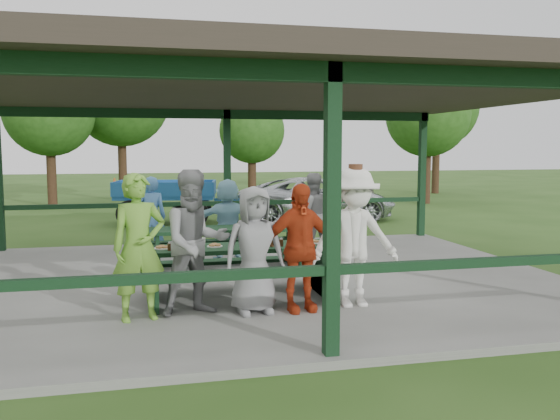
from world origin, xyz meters
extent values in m
plane|color=#294A17|center=(0.00, 0.00, 0.00)|extent=(90.00, 90.00, 0.00)
cube|color=slate|center=(0.00, 0.00, 0.05)|extent=(10.00, 8.00, 0.10)
cube|color=black|center=(0.00, -3.80, 1.60)|extent=(0.15, 0.15, 3.00)
cube|color=black|center=(0.00, 3.80, 1.60)|extent=(0.15, 0.15, 3.00)
cube|color=black|center=(4.80, 3.80, 1.60)|extent=(0.15, 0.15, 3.00)
cube|color=black|center=(-2.40, -3.80, 1.00)|extent=(4.65, 0.10, 0.10)
cube|color=black|center=(2.40, -3.80, 1.00)|extent=(4.65, 0.10, 0.10)
cube|color=black|center=(-2.40, 3.80, 1.00)|extent=(4.65, 0.10, 0.10)
cube|color=black|center=(2.40, 3.80, 1.00)|extent=(4.65, 0.10, 0.10)
cube|color=black|center=(0.00, -3.80, 3.00)|extent=(9.80, 0.15, 0.20)
cube|color=black|center=(0.00, 3.80, 3.00)|extent=(9.80, 0.15, 0.20)
cube|color=#312A23|center=(0.00, 0.00, 3.22)|extent=(10.60, 8.60, 0.24)
cube|color=black|center=(-0.54, -1.20, 0.82)|extent=(2.74, 0.75, 0.06)
cube|color=black|center=(-0.54, -1.75, 0.53)|extent=(2.74, 0.28, 0.05)
cube|color=black|center=(-0.54, -0.65, 0.53)|extent=(2.74, 0.28, 0.05)
cube|color=black|center=(-1.73, -1.20, 0.47)|extent=(0.06, 0.70, 0.75)
cube|color=black|center=(0.65, -1.20, 0.47)|extent=(0.06, 0.70, 0.75)
cube|color=black|center=(-1.73, -1.20, 0.33)|extent=(0.06, 1.39, 0.45)
cube|color=black|center=(0.65, -1.20, 0.33)|extent=(0.06, 1.39, 0.45)
cube|color=black|center=(-0.45, 0.80, 0.82)|extent=(2.78, 0.75, 0.06)
cube|color=black|center=(-0.45, 0.25, 0.53)|extent=(2.78, 0.28, 0.05)
cube|color=black|center=(-0.45, 1.35, 0.53)|extent=(2.78, 0.28, 0.05)
cube|color=black|center=(-1.65, 0.80, 0.47)|extent=(0.06, 0.70, 0.75)
cube|color=black|center=(0.76, 0.80, 0.47)|extent=(0.06, 0.70, 0.75)
cube|color=black|center=(-1.65, 0.80, 0.33)|extent=(0.06, 1.39, 0.45)
cube|color=black|center=(0.76, 0.80, 0.33)|extent=(0.06, 1.39, 0.45)
cylinder|color=white|center=(-1.64, -1.20, 0.86)|extent=(0.22, 0.22, 0.01)
torus|color=#AA7A3C|center=(-1.68, -1.22, 0.88)|extent=(0.10, 0.10, 0.03)
torus|color=#AA7A3C|center=(-1.60, -1.22, 0.88)|extent=(0.10, 0.10, 0.03)
torus|color=#AA7A3C|center=(-1.64, -1.16, 0.88)|extent=(0.10, 0.10, 0.03)
cylinder|color=white|center=(-0.90, -1.20, 0.86)|extent=(0.22, 0.22, 0.01)
torus|color=#AA7A3C|center=(-0.94, -1.22, 0.88)|extent=(0.10, 0.10, 0.03)
torus|color=#AA7A3C|center=(-0.86, -1.22, 0.88)|extent=(0.10, 0.10, 0.03)
torus|color=#AA7A3C|center=(-0.90, -1.16, 0.88)|extent=(0.10, 0.10, 0.03)
cylinder|color=white|center=(-0.22, -1.20, 0.86)|extent=(0.22, 0.22, 0.01)
torus|color=#AA7A3C|center=(-0.26, -1.22, 0.88)|extent=(0.10, 0.10, 0.03)
torus|color=#AA7A3C|center=(-0.18, -1.22, 0.88)|extent=(0.10, 0.10, 0.03)
torus|color=#AA7A3C|center=(-0.22, -1.16, 0.88)|extent=(0.10, 0.10, 0.03)
cylinder|color=white|center=(0.57, -1.20, 0.86)|extent=(0.22, 0.22, 0.01)
torus|color=#AA7A3C|center=(0.53, -1.22, 0.88)|extent=(0.10, 0.10, 0.03)
torus|color=#AA7A3C|center=(0.61, -1.22, 0.88)|extent=(0.10, 0.10, 0.03)
torus|color=#AA7A3C|center=(0.57, -1.16, 0.88)|extent=(0.10, 0.10, 0.03)
cylinder|color=#381E0F|center=(-1.54, -1.38, 0.90)|extent=(0.06, 0.06, 0.10)
cylinder|color=#381E0F|center=(-0.33, -1.38, 0.90)|extent=(0.06, 0.06, 0.10)
cylinder|color=#381E0F|center=(-0.10, -1.38, 0.90)|extent=(0.06, 0.06, 0.10)
cylinder|color=#381E0F|center=(0.04, -1.38, 0.90)|extent=(0.06, 0.06, 0.10)
cylinder|color=#381E0F|center=(0.70, -1.38, 0.90)|extent=(0.06, 0.06, 0.10)
cone|color=white|center=(-1.14, -1.00, 0.90)|extent=(0.09, 0.09, 0.10)
cone|color=white|center=(-1.05, -1.00, 0.90)|extent=(0.09, 0.09, 0.10)
cone|color=white|center=(-0.41, -1.00, 0.90)|extent=(0.09, 0.09, 0.10)
cone|color=white|center=(0.29, -1.00, 0.90)|extent=(0.09, 0.09, 0.10)
imported|color=#68A431|center=(-1.94, -2.04, 1.02)|extent=(0.76, 0.59, 1.85)
imported|color=gray|center=(-1.23, -1.96, 1.04)|extent=(1.05, 0.90, 1.88)
imported|color=gray|center=(-0.48, -2.06, 0.93)|extent=(0.86, 0.60, 1.66)
imported|color=#B13314|center=(0.11, -2.11, 0.95)|extent=(1.03, 0.52, 1.69)
imported|color=white|center=(0.91, -2.03, 1.04)|extent=(1.24, 0.74, 1.88)
cylinder|color=#4F2C1B|center=(0.91, -2.03, 1.92)|extent=(0.33, 0.33, 0.02)
cylinder|color=#4F2C1B|center=(0.91, -2.03, 1.98)|extent=(0.20, 0.20, 0.11)
imported|color=#84B7CC|center=(-0.31, 1.63, 0.89)|extent=(1.47, 0.50, 1.57)
imported|color=#4478B2|center=(-1.73, 2.30, 0.90)|extent=(0.59, 0.39, 1.60)
imported|color=gray|center=(1.39, 1.72, 0.93)|extent=(0.84, 0.67, 1.66)
imported|color=silver|center=(3.40, 8.04, 0.67)|extent=(4.91, 2.38, 1.35)
cube|color=#1C549A|center=(-1.21, 8.31, 0.82)|extent=(3.06, 1.89, 0.12)
cube|color=#1C549A|center=(-1.33, 7.60, 1.07)|extent=(2.83, 0.54, 0.41)
cube|color=#1C549A|center=(-1.09, 9.01, 1.07)|extent=(2.83, 0.54, 0.41)
cube|color=#1C549A|center=(-2.62, 8.55, 1.07)|extent=(0.30, 1.42, 0.41)
cube|color=#1C549A|center=(0.20, 8.07, 1.07)|extent=(0.30, 1.42, 0.41)
cylinder|color=black|center=(-2.24, 7.71, 0.39)|extent=(0.80, 0.31, 0.78)
cylinder|color=yellow|center=(-2.24, 7.71, 0.39)|extent=(0.32, 0.27, 0.29)
cylinder|color=black|center=(-1.99, 9.22, 0.39)|extent=(0.80, 0.31, 0.78)
cylinder|color=yellow|center=(-1.99, 9.22, 0.39)|extent=(0.32, 0.27, 0.29)
cylinder|color=black|center=(-0.43, 7.40, 0.39)|extent=(0.80, 0.31, 0.78)
cylinder|color=yellow|center=(-0.43, 7.40, 0.39)|extent=(0.32, 0.27, 0.29)
cylinder|color=black|center=(-0.18, 8.91, 0.39)|extent=(0.80, 0.31, 0.78)
cylinder|color=yellow|center=(-0.18, 8.91, 0.39)|extent=(0.32, 0.27, 0.29)
cube|color=#1C549A|center=(0.70, 7.98, 0.71)|extent=(1.02, 0.25, 0.08)
cone|color=#F2590C|center=(-2.67, 8.56, 1.17)|extent=(0.09, 0.41, 0.41)
cylinder|color=#311D13|center=(-5.29, 14.81, 1.34)|extent=(0.36, 0.36, 2.68)
sphere|color=#204913|center=(-5.29, 14.81, 3.64)|extent=(3.43, 3.43, 3.43)
cylinder|color=#311D13|center=(-2.68, 16.73, 1.60)|extent=(0.36, 0.36, 3.20)
sphere|color=#204913|center=(-2.68, 16.73, 4.35)|extent=(4.09, 4.09, 4.09)
cylinder|color=#311D13|center=(2.76, 15.73, 1.10)|extent=(0.36, 0.36, 2.20)
sphere|color=#204913|center=(2.76, 15.73, 2.99)|extent=(2.81, 2.81, 2.81)
cylinder|color=#311D13|center=(9.35, 12.52, 1.32)|extent=(0.36, 0.36, 2.63)
sphere|color=#204913|center=(9.35, 12.52, 3.58)|extent=(3.37, 3.37, 3.37)
cylinder|color=#311D13|center=(12.33, 17.36, 1.56)|extent=(0.36, 0.36, 3.11)
sphere|color=#204913|center=(12.33, 17.36, 4.23)|extent=(3.99, 3.99, 3.99)
camera|label=1|loc=(-1.88, -9.53, 2.25)|focal=38.00mm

